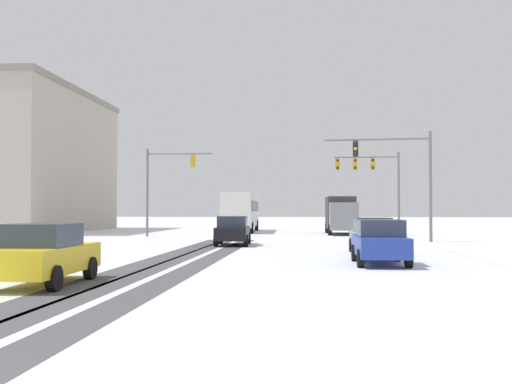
{
  "coord_description": "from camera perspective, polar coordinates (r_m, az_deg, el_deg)",
  "views": [
    {
      "loc": [
        2.42,
        -5.13,
        1.99
      ],
      "look_at": [
        0.0,
        22.2,
        2.8
      ],
      "focal_mm": 41.53,
      "sensor_mm": 36.0,
      "label": 1
    }
  ],
  "objects": [
    {
      "name": "box_truck_delivery",
      "position": [
        48.16,
        8.18,
        -2.1
      ],
      "size": [
        2.4,
        7.44,
        3.02
      ],
      "color": "slate",
      "rests_on": "ground"
    },
    {
      "name": "bus_oncoming",
      "position": [
        52.86,
        -1.44,
        -1.69
      ],
      "size": [
        2.9,
        11.07,
        3.38
      ],
      "color": "silver",
      "rests_on": "ground"
    },
    {
      "name": "traffic_signal_far_left",
      "position": [
        44.21,
        -8.78,
        1.4
      ],
      "size": [
        4.96,
        0.38,
        6.5
      ],
      "color": "slate",
      "rests_on": "ground"
    },
    {
      "name": "traffic_signal_near_right",
      "position": [
        35.44,
        13.73,
        2.31
      ],
      "size": [
        6.16,
        0.56,
        6.5
      ],
      "color": "slate",
      "rests_on": "ground"
    },
    {
      "name": "car_black_lead",
      "position": [
        32.91,
        -2.25,
        -3.73
      ],
      "size": [
        1.98,
        4.17,
        1.62
      ],
      "color": "black",
      "rests_on": "ground"
    },
    {
      "name": "wheel_track_right_lane",
      "position": [
        21.9,
        -10.76,
        -6.86
      ],
      "size": [
        1.17,
        34.89,
        0.01
      ],
      "primitive_type": "cube",
      "color": "#4C4C51",
      "rests_on": "ground"
    },
    {
      "name": "wheel_track_left_lane",
      "position": [
        21.69,
        -8.64,
        -6.93
      ],
      "size": [
        0.8,
        34.89,
        0.01
      ],
      "primitive_type": "cube",
      "color": "#4C4C51",
      "rests_on": "ground"
    },
    {
      "name": "car_blue_third",
      "position": [
        21.93,
        11.85,
        -4.72
      ],
      "size": [
        1.84,
        4.1,
        1.62
      ],
      "color": "#233899",
      "rests_on": "ground"
    },
    {
      "name": "wheel_track_center",
      "position": [
        21.44,
        -5.56,
        -7.0
      ],
      "size": [
        0.94,
        34.89,
        0.01
      ],
      "primitive_type": "cube",
      "color": "#4C4C51",
      "rests_on": "ground"
    },
    {
      "name": "car_yellow_cab_fourth",
      "position": [
        16.66,
        -19.8,
        -5.63
      ],
      "size": [
        1.91,
        4.14,
        1.62
      ],
      "color": "yellow",
      "rests_on": "ground"
    },
    {
      "name": "traffic_signal_far_right",
      "position": [
        47.21,
        11.19,
        1.7
      ],
      "size": [
        5.07,
        0.43,
        6.5
      ],
      "color": "slate",
      "rests_on": "ground"
    },
    {
      "name": "car_grey_second",
      "position": [
        26.97,
        11.13,
        -4.15
      ],
      "size": [
        1.85,
        4.11,
        1.62
      ],
      "color": "slate",
      "rests_on": "ground"
    }
  ]
}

